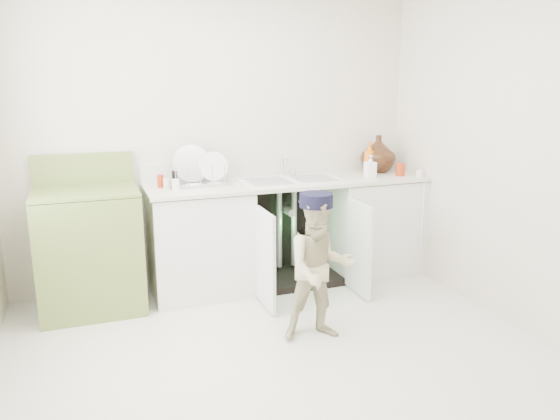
# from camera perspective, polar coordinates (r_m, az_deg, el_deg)

# --- Properties ---
(ground) EXTENTS (3.50, 3.50, 0.00)m
(ground) POSITION_cam_1_polar(r_m,az_deg,el_deg) (3.69, -0.14, -14.62)
(ground) COLOR beige
(ground) RESTS_ON ground
(room_shell) EXTENTS (6.00, 5.50, 1.26)m
(room_shell) POSITION_cam_1_polar(r_m,az_deg,el_deg) (3.29, -0.16, 4.94)
(room_shell) COLOR beige
(room_shell) RESTS_ON ground
(counter_run) EXTENTS (2.44, 1.02, 1.24)m
(counter_run) POSITION_cam_1_polar(r_m,az_deg,el_deg) (4.77, 1.42, -1.85)
(counter_run) COLOR white
(counter_run) RESTS_ON ground
(avocado_stove) EXTENTS (0.76, 0.65, 1.17)m
(avocado_stove) POSITION_cam_1_polar(r_m,az_deg,el_deg) (4.42, -19.26, -3.77)
(avocado_stove) COLOR olive
(avocado_stove) RESTS_ON ground
(repair_worker) EXTENTS (0.55, 0.98, 1.01)m
(repair_worker) POSITION_cam_1_polar(r_m,az_deg,el_deg) (3.69, 4.17, -5.96)
(repair_worker) COLOR #BDB387
(repair_worker) RESTS_ON ground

